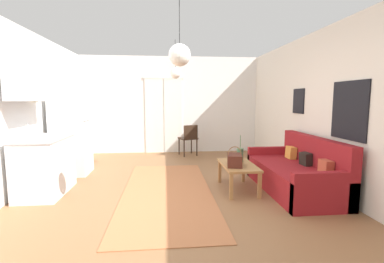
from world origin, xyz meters
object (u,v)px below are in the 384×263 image
(coffee_table, at_px, (238,168))
(pendant_lamp_far, at_px, (175,73))
(handbag, at_px, (235,160))
(refrigerator, at_px, (71,134))
(couch, at_px, (297,174))
(pendant_lamp_near, at_px, (180,55))
(accent_chair, at_px, (189,138))
(bamboo_vase, at_px, (240,155))

(coffee_table, relative_size, pendant_lamp_far, 1.24)
(handbag, bearing_deg, refrigerator, 154.26)
(couch, height_order, pendant_lamp_near, pendant_lamp_near)
(accent_chair, bearing_deg, coffee_table, 82.06)
(pendant_lamp_far, bearing_deg, accent_chair, 75.67)
(pendant_lamp_near, relative_size, pendant_lamp_far, 1.03)
(couch, relative_size, handbag, 5.20)
(couch, relative_size, refrigerator, 1.24)
(handbag, bearing_deg, pendant_lamp_far, 122.69)
(bamboo_vase, xyz_separation_m, pendant_lamp_near, (-1.07, -1.18, 1.43))
(accent_chair, xyz_separation_m, pendant_lamp_far, (-0.40, -1.56, 1.50))
(handbag, bearing_deg, pendant_lamp_near, -135.07)
(handbag, bearing_deg, accent_chair, 99.08)
(coffee_table, relative_size, handbag, 2.49)
(bamboo_vase, height_order, pendant_lamp_far, pendant_lamp_far)
(handbag, height_order, accent_chair, accent_chair)
(bamboo_vase, distance_m, refrigerator, 3.27)
(couch, height_order, coffee_table, couch)
(coffee_table, distance_m, handbag, 0.22)
(pendant_lamp_far, bearing_deg, handbag, -57.31)
(refrigerator, distance_m, pendant_lamp_near, 3.27)
(coffee_table, bearing_deg, pendant_lamp_near, -134.20)
(handbag, height_order, refrigerator, refrigerator)
(bamboo_vase, height_order, refrigerator, refrigerator)
(couch, height_order, handbag, couch)
(bamboo_vase, distance_m, accent_chair, 2.70)
(couch, xyz_separation_m, bamboo_vase, (-0.87, 0.27, 0.27))
(bamboo_vase, bearing_deg, couch, -17.39)
(bamboo_vase, bearing_deg, refrigerator, 159.95)
(coffee_table, distance_m, refrigerator, 3.28)
(couch, distance_m, accent_chair, 3.27)
(coffee_table, xyz_separation_m, pendant_lamp_near, (-0.99, -1.02, 1.60))
(bamboo_vase, relative_size, pendant_lamp_near, 0.59)
(couch, bearing_deg, coffee_table, 172.82)
(handbag, xyz_separation_m, pendant_lamp_near, (-0.90, -0.90, 1.45))
(bamboo_vase, xyz_separation_m, handbag, (-0.17, -0.28, -0.02))
(handbag, xyz_separation_m, refrigerator, (-2.90, 1.40, 0.26))
(accent_chair, bearing_deg, bamboo_vase, 84.22)
(coffee_table, height_order, pendant_lamp_far, pendant_lamp_far)
(refrigerator, distance_m, accent_chair, 2.88)
(refrigerator, xyz_separation_m, pendant_lamp_far, (2.04, -0.05, 1.19))
(handbag, relative_size, pendant_lamp_far, 0.50)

